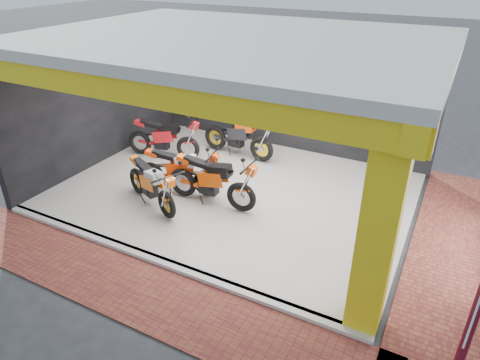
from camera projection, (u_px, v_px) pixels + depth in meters
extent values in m
plane|color=#2D2D30|center=(189.00, 235.00, 8.84)|extent=(80.00, 80.00, 0.00)
cube|color=white|center=(235.00, 191.00, 10.38)|extent=(8.00, 6.00, 0.10)
cube|color=beige|center=(234.00, 40.00, 8.72)|extent=(8.40, 6.40, 0.20)
cube|color=black|center=(287.00, 91.00, 12.01)|extent=(8.20, 0.20, 3.50)
cube|color=black|center=(98.00, 100.00, 11.27)|extent=(0.20, 6.20, 3.50)
cube|color=yellow|center=(378.00, 232.00, 5.89)|extent=(0.50, 0.50, 3.50)
cube|color=yellow|center=(140.00, 91.00, 6.51)|extent=(8.40, 0.30, 0.40)
cube|color=yellow|center=(442.00, 77.00, 7.21)|extent=(0.30, 6.40, 0.40)
cube|color=white|center=(158.00, 261.00, 8.01)|extent=(8.00, 0.20, 0.10)
cube|color=brown|center=(131.00, 288.00, 7.42)|extent=(9.00, 1.40, 0.03)
cube|color=brown|center=(449.00, 248.00, 8.42)|extent=(1.40, 7.00, 0.03)
cylinder|color=maroon|center=(461.00, 354.00, 4.66)|extent=(0.10, 0.10, 2.55)
cube|color=white|center=(477.00, 309.00, 4.35)|extent=(0.08, 0.36, 0.82)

